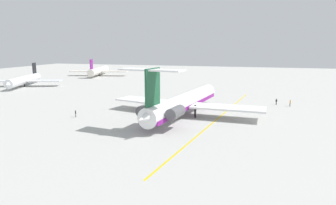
# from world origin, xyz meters

# --- Properties ---
(ground) EXTENTS (347.77, 347.77, 0.00)m
(ground) POSITION_xyz_m (0.00, 0.00, 0.00)
(ground) COLOR #ADADA8
(main_jetliner) EXTENTS (41.68, 36.98, 12.16)m
(main_jetliner) POSITION_xyz_m (0.89, 13.86, 3.32)
(main_jetliner) COLOR white
(main_jetliner) RESTS_ON ground
(airliner_mid_right) EXTENTS (28.77, 28.88, 8.83)m
(airliner_mid_right) POSITION_xyz_m (33.16, 86.82, 2.60)
(airliner_mid_right) COLOR silver
(airliner_mid_right) RESTS_ON ground
(airliner_far_right) EXTENTS (31.64, 31.55, 9.51)m
(airliner_far_right) POSITION_xyz_m (82.05, 79.73, 2.80)
(airliner_far_right) COLOR silver
(airliner_far_right) RESTS_ON ground
(ground_crew_near_nose) EXTENTS (0.43, 0.29, 1.83)m
(ground_crew_near_nose) POSITION_xyz_m (20.08, -11.50, 1.16)
(ground_crew_near_nose) COLOR black
(ground_crew_near_nose) RESTS_ON ground
(ground_crew_near_tail) EXTENTS (0.28, 0.45, 1.78)m
(ground_crew_near_tail) POSITION_xyz_m (21.37, -8.07, 1.13)
(ground_crew_near_tail) COLOR black
(ground_crew_near_tail) RESTS_ON ground
(ground_crew_portside) EXTENTS (0.42, 0.27, 1.68)m
(ground_crew_portside) POSITION_xyz_m (-6.70, 37.24, 1.06)
(ground_crew_portside) COLOR black
(ground_crew_portside) RESTS_ON ground
(safety_cone_nose) EXTENTS (0.40, 0.40, 0.55)m
(safety_cone_nose) POSITION_xyz_m (24.89, 27.08, 0.28)
(safety_cone_nose) COLOR #EA590F
(safety_cone_nose) RESTS_ON ground
(taxiway_centreline) EXTENTS (70.65, 10.62, 0.01)m
(taxiway_centreline) POSITION_xyz_m (2.05, 5.52, 0.00)
(taxiway_centreline) COLOR gold
(taxiway_centreline) RESTS_ON ground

